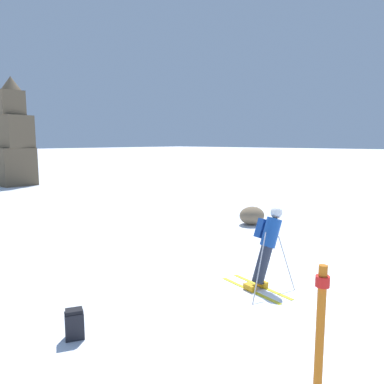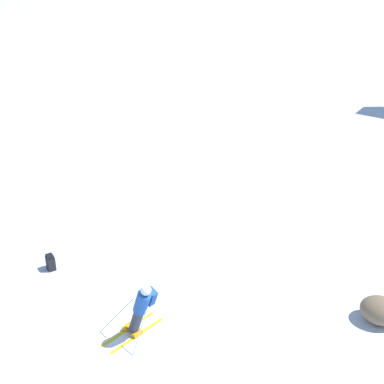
# 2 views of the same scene
# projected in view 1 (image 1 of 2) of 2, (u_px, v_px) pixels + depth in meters

# --- Properties ---
(ground_plane) EXTENTS (300.00, 300.00, 0.00)m
(ground_plane) POSITION_uv_depth(u_px,v_px,m) (282.00, 275.00, 9.06)
(ground_plane) COLOR white
(skier) EXTENTS (1.52, 1.81, 1.82)m
(skier) POSITION_uv_depth(u_px,v_px,m) (267.00, 242.00, 8.31)
(skier) COLOR yellow
(skier) RESTS_ON ground
(rock_pillar) EXTENTS (2.36, 2.08, 7.75)m
(rock_pillar) POSITION_uv_depth(u_px,v_px,m) (15.00, 141.00, 26.88)
(rock_pillar) COLOR brown
(rock_pillar) RESTS_ON ground
(spare_backpack) EXTENTS (0.37, 0.33, 0.50)m
(spare_backpack) POSITION_uv_depth(u_px,v_px,m) (74.00, 324.00, 6.12)
(spare_backpack) COLOR black
(spare_backpack) RESTS_ON ground
(exposed_boulder_0) EXTENTS (1.07, 0.91, 0.69)m
(exposed_boulder_0) POSITION_uv_depth(u_px,v_px,m) (252.00, 216.00, 14.52)
(exposed_boulder_0) COLOR #7A664C
(exposed_boulder_0) RESTS_ON ground
(trail_marker) EXTENTS (0.13, 0.13, 2.12)m
(trail_marker) POSITION_uv_depth(u_px,v_px,m) (318.00, 364.00, 3.48)
(trail_marker) COLOR orange
(trail_marker) RESTS_ON ground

